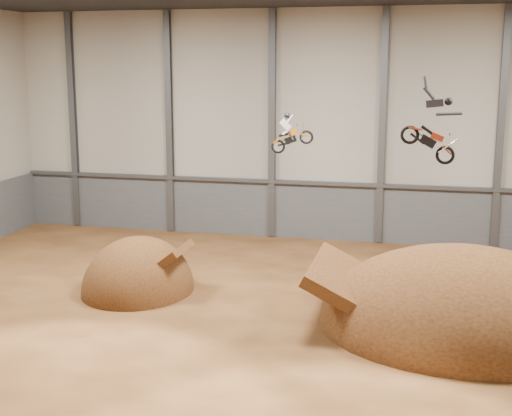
{
  "coord_description": "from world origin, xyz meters",
  "views": [
    {
      "loc": [
        5.81,
        -27.99,
        10.74
      ],
      "look_at": [
        -1.79,
        4.0,
        4.06
      ],
      "focal_mm": 50.0,
      "sensor_mm": 36.0,
      "label": 1
    }
  ],
  "objects_px": {
    "takeoff_ramp": "(139,291)",
    "fmx_rider_a": "(295,129)",
    "landing_ramp": "(460,328)",
    "fmx_rider_b": "(424,120)"
  },
  "relations": [
    {
      "from": "fmx_rider_a",
      "to": "fmx_rider_b",
      "type": "distance_m",
      "value": 6.49
    },
    {
      "from": "fmx_rider_b",
      "to": "takeoff_ramp",
      "type": "bearing_deg",
      "value": 177.09
    },
    {
      "from": "takeoff_ramp",
      "to": "fmx_rider_a",
      "type": "xyz_separation_m",
      "value": [
        7.23,
        1.81,
        7.79
      ]
    },
    {
      "from": "takeoff_ramp",
      "to": "fmx_rider_a",
      "type": "bearing_deg",
      "value": 14.1
    },
    {
      "from": "landing_ramp",
      "to": "fmx_rider_b",
      "type": "height_order",
      "value": "fmx_rider_b"
    },
    {
      "from": "takeoff_ramp",
      "to": "fmx_rider_b",
      "type": "xyz_separation_m",
      "value": [
        13.03,
        -0.99,
        8.52
      ]
    },
    {
      "from": "fmx_rider_b",
      "to": "fmx_rider_a",
      "type": "bearing_deg",
      "value": 155.64
    },
    {
      "from": "fmx_rider_b",
      "to": "landing_ramp",
      "type": "bearing_deg",
      "value": -14.76
    },
    {
      "from": "landing_ramp",
      "to": "fmx_rider_b",
      "type": "bearing_deg",
      "value": 163.8
    },
    {
      "from": "landing_ramp",
      "to": "takeoff_ramp",
      "type": "bearing_deg",
      "value": 174.13
    }
  ]
}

